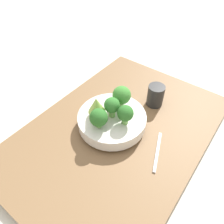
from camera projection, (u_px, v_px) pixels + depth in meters
The scene contains 10 objects.
ground_plane at pixel (118, 134), 0.89m from camera, with size 6.00×6.00×0.00m, color beige.
table at pixel (118, 132), 0.88m from camera, with size 0.91×0.62×0.03m.
bowl at pixel (112, 120), 0.85m from camera, with size 0.27×0.27×0.06m.
romanesco_piece_far at pixel (96, 106), 0.80m from camera, with size 0.06×0.06×0.09m.
broccoli_floret_right at pixel (122, 95), 0.83m from camera, with size 0.07×0.07×0.10m.
broccoli_floret_front at pixel (125, 114), 0.77m from camera, with size 0.06×0.06×0.08m.
broccoli_floret_center at pixel (112, 106), 0.80m from camera, with size 0.06×0.06×0.09m.
broccoli_floret_left at pixel (99, 118), 0.76m from camera, with size 0.07×0.07×0.08m.
cup at pixel (155, 95), 0.94m from camera, with size 0.07×0.07×0.10m.
fork at pixel (157, 152), 0.79m from camera, with size 0.17×0.07×0.01m.
Camera 1 is at (-0.46, -0.32, 0.69)m, focal length 35.00 mm.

